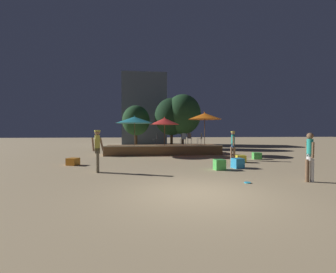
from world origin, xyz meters
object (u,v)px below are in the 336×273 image
object	(u,v)px
patio_umbrella_2	(165,121)
background_tree_2	(172,117)
person_1	(310,155)
bistro_chair_3	(183,138)
cube_seat_0	(241,159)
cube_seat_4	(73,162)
bistro_chair_2	(189,137)
patio_umbrella_0	(205,116)
frisbee_disc	(247,183)
background_tree_0	(183,114)
cube_seat_2	(219,165)
person_0	(97,148)
bistro_chair_0	(156,138)
patio_umbrella_1	(135,120)
person_2	(233,143)
cube_seat_3	(238,163)
cube_seat_1	(257,156)
bistro_chair_1	(200,138)
background_tree_1	(136,120)

from	to	relation	value
patio_umbrella_2	background_tree_2	bearing A→B (deg)	77.94
person_1	bistro_chair_3	size ratio (longest dim) A/B	1.95
cube_seat_0	cube_seat_4	distance (m)	9.40
cube_seat_4	bistro_chair_2	size ratio (longest dim) A/B	0.75
patio_umbrella_0	frisbee_disc	distance (m)	9.76
bistro_chair_2	background_tree_0	bearing A→B (deg)	86.71
cube_seat_2	person_0	world-z (taller)	person_0
person_1	bistro_chair_0	size ratio (longest dim) A/B	1.95
cube_seat_4	person_0	size ratio (longest dim) A/B	0.36
patio_umbrella_1	frisbee_disc	world-z (taller)	patio_umbrella_1
person_2	background_tree_2	bearing A→B (deg)	-62.23
cube_seat_3	bistro_chair_3	distance (m)	6.84
person_1	bistro_chair_2	world-z (taller)	person_1
bistro_chair_3	frisbee_disc	size ratio (longest dim) A/B	3.97
bistro_chair_0	cube_seat_2	bearing A→B (deg)	17.70
cube_seat_0	cube_seat_2	distance (m)	3.12
patio_umbrella_0	background_tree_2	world-z (taller)	background_tree_2
patio_umbrella_0	cube_seat_4	size ratio (longest dim) A/B	4.87
patio_umbrella_0	cube_seat_2	distance (m)	7.14
patio_umbrella_2	bistro_chair_2	xyz separation A→B (m)	(2.33, 2.11, -1.25)
cube_seat_0	background_tree_0	size ratio (longest dim) A/B	0.10
cube_seat_1	bistro_chair_1	xyz separation A→B (m)	(-2.72, 3.87, 1.09)
cube_seat_4	bistro_chair_0	xyz separation A→B (m)	(4.78, 5.12, 1.11)
cube_seat_3	bistro_chair_0	world-z (taller)	bistro_chair_0
bistro_chair_3	background_tree_0	size ratio (longest dim) A/B	0.16
background_tree_1	cube_seat_3	bearing A→B (deg)	-69.30
person_2	bistro_chair_0	world-z (taller)	person_2
person_0	background_tree_1	size ratio (longest dim) A/B	0.41
cube_seat_0	bistro_chair_3	world-z (taller)	bistro_chair_3
cube_seat_0	frisbee_disc	distance (m)	5.45
cube_seat_4	background_tree_0	xyz separation A→B (m)	(7.92, 10.52, 3.37)
bistro_chair_1	bistro_chair_3	bearing A→B (deg)	-42.50
bistro_chair_0	frisbee_disc	distance (m)	10.56
patio_umbrella_0	person_0	xyz separation A→B (m)	(-6.72, -6.52, -1.87)
bistro_chair_0	background_tree_1	bearing A→B (deg)	-167.03
patio_umbrella_0	cube_seat_3	xyz separation A→B (m)	(-0.09, -6.12, -2.72)
background_tree_2	cube_seat_1	bearing A→B (deg)	-65.71
bistro_chair_3	frisbee_disc	bearing A→B (deg)	-49.50
cube_seat_1	cube_seat_4	bearing A→B (deg)	-173.30
frisbee_disc	background_tree_2	bearing A→B (deg)	91.86
patio_umbrella_2	cube_seat_2	world-z (taller)	patio_umbrella_2
patio_umbrella_1	cube_seat_3	bearing A→B (deg)	-50.70
patio_umbrella_1	bistro_chair_1	size ratio (longest dim) A/B	3.32
bistro_chair_0	background_tree_2	bearing A→B (deg)	159.71
cube_seat_2	background_tree_1	bearing A→B (deg)	106.35
patio_umbrella_0	background_tree_1	xyz separation A→B (m)	(-5.36, 7.82, 0.02)
patio_umbrella_2	bistro_chair_2	world-z (taller)	patio_umbrella_2
patio_umbrella_2	person_1	bearing A→B (deg)	-65.17
bistro_chair_0	background_tree_1	xyz separation A→B (m)	(-1.70, 6.89, 1.68)
cube_seat_2	background_tree_2	distance (m)	13.52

